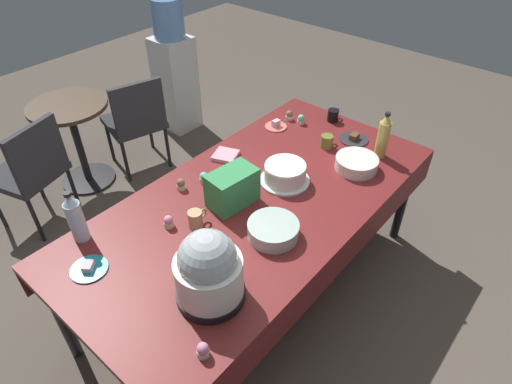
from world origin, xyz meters
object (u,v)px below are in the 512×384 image
object	(u,v)px
water_cooler	(174,71)
coffee_mug_black	(333,115)
cupcake_cocoa	(181,184)
maroon_chair_left	(31,168)
potluck_table	(256,208)
soda_bottle_water	(76,218)
glass_salad_bowl	(273,230)
cupcake_berry	(203,350)
dessert_plate_charcoal	(354,139)
ceramic_snack_bowl	(356,163)
cupcake_mint	(169,222)
cupcake_vanilla	(289,115)
frosted_layer_cake	(285,173)
cupcake_rose	(301,119)
round_cafe_table	(74,129)
dessert_plate_teal	(89,268)
soda_bottle_ginger_ale	(383,137)
slow_cooker	(209,271)
maroon_chair_right	(136,119)
cupcake_lemon	(204,178)
coffee_mug_olive	(327,141)
soda_carton	(232,188)
coffee_mug_tan	(196,219)
dessert_plate_coral	(276,125)

from	to	relation	value
water_cooler	coffee_mug_black	bearing A→B (deg)	-92.61
cupcake_cocoa	maroon_chair_left	world-z (taller)	maroon_chair_left
potluck_table	soda_bottle_water	world-z (taller)	soda_bottle_water
glass_salad_bowl	cupcake_berry	world-z (taller)	glass_salad_bowl
dessert_plate_charcoal	ceramic_snack_bowl	bearing A→B (deg)	-147.65
cupcake_mint	cupcake_vanilla	world-z (taller)	same
glass_salad_bowl	cupcake_cocoa	xyz separation A→B (m)	(-0.04, 0.62, -0.01)
frosted_layer_cake	ceramic_snack_bowl	bearing A→B (deg)	-33.69
potluck_table	ceramic_snack_bowl	size ratio (longest dim) A/B	8.74
cupcake_rose	round_cafe_table	size ratio (longest dim) A/B	0.09
dessert_plate_charcoal	cupcake_cocoa	xyz separation A→B (m)	(-1.08, 0.48, 0.02)
maroon_chair_left	cupcake_vanilla	bearing A→B (deg)	-42.61
dessert_plate_teal	soda_bottle_ginger_ale	xyz separation A→B (m)	(1.69, -0.57, 0.13)
potluck_table	water_cooler	xyz separation A→B (m)	(1.08, 1.92, -0.10)
cupcake_rose	glass_salad_bowl	bearing A→B (deg)	-151.34
glass_salad_bowl	cupcake_vanilla	bearing A→B (deg)	32.97
dessert_plate_teal	cupcake_berry	distance (m)	0.70
slow_cooker	maroon_chair_right	size ratio (longest dim) A/B	0.42
ceramic_snack_bowl	cupcake_rose	size ratio (longest dim) A/B	3.73
cupcake_mint	cupcake_vanilla	xyz separation A→B (m)	(1.26, 0.19, 0.00)
dessert_plate_teal	cupcake_berry	bearing A→B (deg)	-86.64
ceramic_snack_bowl	cupcake_cocoa	world-z (taller)	ceramic_snack_bowl
slow_cooker	cupcake_lemon	bearing A→B (deg)	47.64
soda_bottle_ginger_ale	cupcake_rose	bearing A→B (deg)	89.54
slow_cooker	cupcake_mint	world-z (taller)	slow_cooker
cupcake_berry	ceramic_snack_bowl	bearing A→B (deg)	6.95
potluck_table	coffee_mug_olive	bearing A→B (deg)	-0.49
cupcake_cocoa	maroon_chair_right	size ratio (longest dim) A/B	0.08
dessert_plate_teal	cupcake_rose	distance (m)	1.70
soda_carton	round_cafe_table	size ratio (longest dim) A/B	0.36
dessert_plate_charcoal	glass_salad_bowl	bearing A→B (deg)	-171.89
dessert_plate_teal	cupcake_vanilla	size ratio (longest dim) A/B	2.54
glass_salad_bowl	soda_bottle_water	bearing A→B (deg)	131.30
cupcake_berry	coffee_mug_tan	distance (m)	0.72
ceramic_snack_bowl	dessert_plate_teal	bearing A→B (deg)	160.37
cupcake_berry	soda_bottle_ginger_ale	world-z (taller)	soda_bottle_ginger_ale
coffee_mug_black	cupcake_rose	bearing A→B (deg)	140.62
cupcake_rose	round_cafe_table	bearing A→B (deg)	119.29
cupcake_rose	soda_bottle_water	xyz separation A→B (m)	(-1.60, 0.17, 0.10)
dessert_plate_charcoal	cupcake_rose	size ratio (longest dim) A/B	2.77
potluck_table	ceramic_snack_bowl	bearing A→B (deg)	-24.15
cupcake_berry	cupcake_vanilla	xyz separation A→B (m)	(1.65, 0.83, 0.00)
slow_cooker	cupcake_vanilla	size ratio (longest dim) A/B	5.30
dessert_plate_coral	maroon_chair_left	size ratio (longest dim) A/B	0.18
cupcake_mint	frosted_layer_cake	bearing A→B (deg)	-17.86
ceramic_snack_bowl	cupcake_berry	bearing A→B (deg)	-173.05
potluck_table	soda_carton	distance (m)	0.21
frosted_layer_cake	soda_bottle_ginger_ale	world-z (taller)	soda_bottle_ginger_ale
cupcake_vanilla	maroon_chair_left	bearing A→B (deg)	137.39
dessert_plate_charcoal	soda_bottle_ginger_ale	world-z (taller)	soda_bottle_ginger_ale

